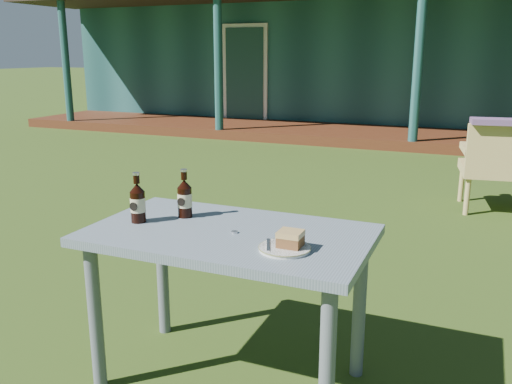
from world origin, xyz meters
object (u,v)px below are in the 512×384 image
at_px(cafe_table, 229,253).
at_px(cola_bottle_near, 185,198).
at_px(armchair_left, 499,162).
at_px(cola_bottle_far, 138,202).
at_px(cake_slice, 290,239).
at_px(plate, 285,248).

xyz_separation_m(cafe_table, cola_bottle_near, (-0.27, 0.11, 0.19)).
distance_m(cafe_table, armchair_left, 3.58).
height_order(cafe_table, cola_bottle_far, cola_bottle_far).
xyz_separation_m(cafe_table, armchair_left, (1.12, 3.40, -0.14)).
bearing_deg(cola_bottle_far, cafe_table, 5.56).
bearing_deg(armchair_left, cake_slice, -102.95).
bearing_deg(cola_bottle_far, cola_bottle_near, 44.18).
relative_size(cola_bottle_near, armchair_left, 0.27).
bearing_deg(cake_slice, plate, -142.31).
relative_size(cola_bottle_far, armchair_left, 0.27).
bearing_deg(cake_slice, cola_bottle_far, 174.57).
distance_m(cola_bottle_near, cola_bottle_far, 0.21).
relative_size(cake_slice, cola_bottle_near, 0.41).
bearing_deg(cola_bottle_near, cake_slice, -20.40).
xyz_separation_m(cafe_table, plate, (0.30, -0.13, 0.11)).
distance_m(cafe_table, cola_bottle_far, 0.47).
height_order(cafe_table, cake_slice, cake_slice).
bearing_deg(plate, cola_bottle_near, 157.86).
xyz_separation_m(plate, cola_bottle_near, (-0.57, 0.23, 0.08)).
height_order(cake_slice, armchair_left, armchair_left).
bearing_deg(armchair_left, cola_bottle_near, -113.03).
height_order(cafe_table, plate, plate).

